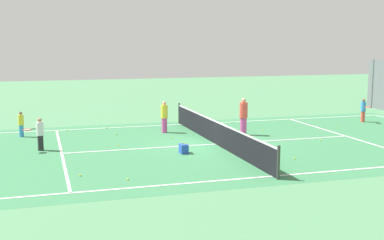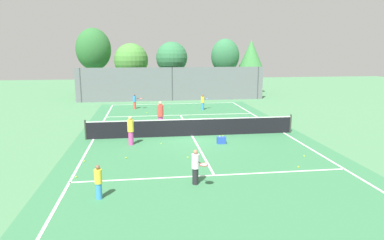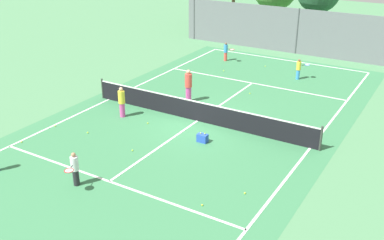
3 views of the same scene
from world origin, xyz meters
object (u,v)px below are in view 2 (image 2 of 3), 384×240
Objects in this scene: tennis_ball_5 at (175,133)px; tennis_ball_9 at (149,124)px; tennis_ball_3 at (188,157)px; tennis_ball_10 at (192,119)px; tennis_ball_1 at (304,156)px; player_0 at (160,115)px; player_5 at (131,130)px; tennis_ball_6 at (161,143)px; tennis_ball_11 at (126,158)px; tennis_ball_8 at (84,161)px; tennis_ball_12 at (298,167)px; tennis_ball_2 at (169,107)px; tennis_ball_0 at (76,177)px; tennis_ball_7 at (243,126)px; player_2 at (135,101)px; player_4 at (203,102)px; ball_crate at (221,140)px; player_3 at (98,182)px; player_1 at (196,167)px; tennis_ball_4 at (147,113)px.

tennis_ball_9 is (-1.49, 2.69, 0.00)m from tennis_ball_5.
tennis_ball_3 and tennis_ball_10 have the same top height.
tennis_ball_1 is 1.00× the size of tennis_ball_3.
player_5 is at bearing -116.56° from player_0.
tennis_ball_6 is 1.00× the size of tennis_ball_11.
tennis_ball_8 is 9.27m from tennis_ball_12.
tennis_ball_2 is 1.00× the size of tennis_ball_3.
tennis_ball_0 is 1.00× the size of tennis_ball_6.
tennis_ball_11 is at bearing 174.07° from tennis_ball_1.
tennis_ball_3 is at bearing -125.80° from tennis_ball_7.
tennis_ball_10 and tennis_ball_12 have the same top height.
tennis_ball_8 is at bearing 176.49° from tennis_ball_1.
tennis_ball_3 is 4.69m from tennis_ball_5.
player_2 reaches higher than tennis_ball_3.
player_2 is 19.22× the size of tennis_ball_8.
player_4 reaches higher than tennis_ball_8.
tennis_ball_6 and tennis_ball_10 have the same top height.
tennis_ball_0 is 1.00× the size of tennis_ball_3.
player_2 is 19.22× the size of tennis_ball_0.
tennis_ball_1 is at bearing -5.51° from tennis_ball_3.
ball_crate is (4.71, -0.38, -0.60)m from player_5.
tennis_ball_1 is 1.68m from tennis_ball_12.
tennis_ball_8 is (-1.96, -2.53, -0.75)m from player_5.
tennis_ball_7 is (-1.09, 6.44, 0.00)m from tennis_ball_1.
tennis_ball_12 is at bearing -32.69° from player_5.
player_3 is 17.81× the size of tennis_ball_12.
player_1 is at bearing -84.71° from player_0.
player_3 is 8.17m from tennis_ball_12.
tennis_ball_2 is at bearing 76.19° from player_5.
player_3 is 5.27m from tennis_ball_3.
player_2 is 19.22× the size of tennis_ball_11.
player_0 reaches higher than tennis_ball_4.
tennis_ball_10 is at bearing -51.07° from player_2.
tennis_ball_10 is at bearing 60.51° from tennis_ball_0.
player_1 is at bearing -35.63° from tennis_ball_8.
tennis_ball_4 is at bearing -129.66° from tennis_ball_2.
player_5 reaches higher than tennis_ball_0.
player_3 reaches higher than tennis_ball_11.
player_1 is 11.98m from tennis_ball_10.
tennis_ball_2 is (2.78, 11.30, -0.75)m from player_5.
tennis_ball_3 is at bearing -44.84° from player_5.
tennis_ball_0 is at bearing -106.69° from tennis_ball_2.
tennis_ball_4 is at bearing 137.06° from tennis_ball_10.
tennis_ball_5 and tennis_ball_11 have the same top height.
player_3 is 17.81× the size of tennis_ball_10.
player_4 is at bearing 69.55° from tennis_ball_10.
player_1 is 10.64m from tennis_ball_9.
tennis_ball_12 is (9.04, -2.01, 0.00)m from tennis_ball_8.
player_2 is at bearing 98.77° from player_1.
player_5 reaches higher than tennis_ball_12.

